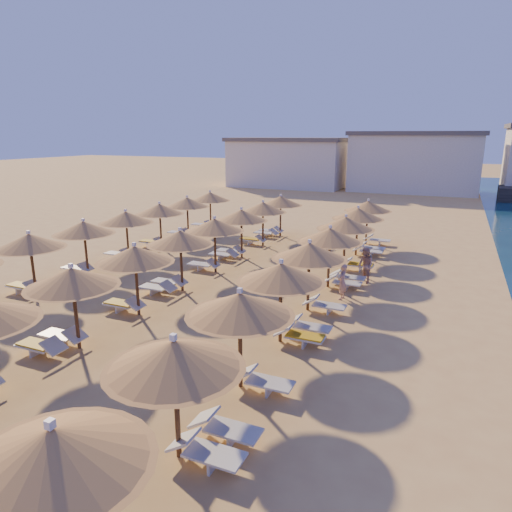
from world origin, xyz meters
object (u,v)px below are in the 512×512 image
at_px(beachgoer_b, 365,265).
at_px(beachgoer_a, 342,282).
at_px(parasol_row_east, 296,262).
at_px(parasol_row_west, 159,246).

bearing_deg(beachgoer_b, beachgoer_a, -53.93).
bearing_deg(beachgoer_a, beachgoer_b, 173.18).
xyz_separation_m(parasol_row_east, parasol_row_west, (-5.98, 0.00, 0.00)).
height_order(parasol_row_west, beachgoer_a, parasol_row_west).
bearing_deg(parasol_row_east, beachgoer_a, 74.12).
xyz_separation_m(parasol_row_west, beachgoer_a, (6.94, 3.40, -1.65)).
height_order(parasol_row_east, beachgoer_a, parasol_row_east).
relative_size(parasol_row_east, beachgoer_a, 20.19).
distance_m(beachgoer_b, beachgoer_a, 2.76).
xyz_separation_m(beachgoer_b, beachgoer_a, (-0.48, -2.71, -0.07)).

